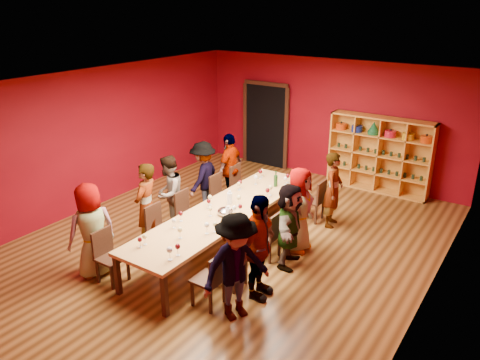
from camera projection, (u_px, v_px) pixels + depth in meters
The scene contains 52 objects.
room_shell at pixel (225, 171), 8.22m from camera, with size 7.10×9.10×3.04m.
tasting_table at pixel (225, 212), 8.50m from camera, with size 1.10×4.50×0.75m.
doorway at pixel (266, 125), 12.72m from camera, with size 1.40×0.17×2.30m.
shelving_unit at pixel (380, 151), 11.01m from camera, with size 2.40×0.40×1.80m.
chair_person_left_0 at pixel (108, 253), 7.53m from camera, with size 0.42×0.42×0.89m.
person_left_0 at pixel (92, 230), 7.59m from camera, with size 0.79×0.43×1.61m, color pink.
chair_person_left_1 at pixel (158, 226), 8.43m from camera, with size 0.42×0.42×0.89m.
person_left_1 at pixel (146, 206), 8.45m from camera, with size 0.60×0.44×1.63m, color #545359.
chair_person_left_2 at pixel (187, 211), 9.04m from camera, with size 0.42×0.42×0.89m.
person_left_2 at pixel (169, 193), 9.17m from camera, with size 0.74×0.41×1.52m, color #48484C.
chair_person_left_3 at pixel (220, 193), 9.88m from camera, with size 0.42×0.42×0.89m.
person_left_3 at pixel (203, 177), 10.00m from camera, with size 1.00×0.41×1.54m, color silver.
chair_person_left_4 at pixel (239, 182), 10.44m from camera, with size 0.42×0.42×0.89m.
person_left_4 at pixel (230, 168), 10.47m from camera, with size 0.93×0.42×1.58m, color #4C4C52.
chair_person_right_0 at pixel (212, 277), 6.87m from camera, with size 0.42×0.42×0.89m.
person_right_0 at pixel (236, 267), 6.54m from camera, with size 1.05×0.44×1.63m, color silver.
chair_person_right_1 at pixel (235, 260), 7.34m from camera, with size 0.42×0.42×0.89m.
person_right_1 at pixel (258, 248), 6.99m from camera, with size 0.99×0.45×1.69m, color pink.
chair_person_right_2 at pixel (270, 233), 8.17m from camera, with size 0.42×0.42×0.89m.
person_right_2 at pixel (289, 225), 7.89m from camera, with size 1.39×0.40×1.50m, color #131A35.
chair_person_right_3 at pixel (286, 221), 8.61m from camera, with size 0.42×0.42×0.89m.
person_right_3 at pixel (299, 210), 8.37m from camera, with size 0.77×0.42×1.58m, color silver.
chair_person_right_4 at pixel (316, 198), 9.60m from camera, with size 0.42×0.42×0.89m.
person_right_4 at pixel (333, 190), 9.32m from camera, with size 0.56×0.41×1.54m, color #121A34.
wine_glass_0 at pixel (270, 188), 9.04m from camera, with size 0.09×0.09×0.22m.
wine_glass_1 at pixel (145, 237), 7.22m from camera, with size 0.07×0.07×0.19m.
wine_glass_2 at pixel (267, 191), 8.93m from camera, with size 0.08×0.08×0.20m.
wine_glass_3 at pixel (209, 202), 8.49m from camera, with size 0.07×0.07×0.18m.
wine_glass_4 at pixel (210, 209), 8.18m from camera, with size 0.08×0.08×0.19m.
wine_glass_5 at pixel (234, 208), 8.19m from camera, with size 0.08×0.08×0.20m.
wine_glass_6 at pixel (170, 250), 6.78m from camera, with size 0.09×0.09×0.22m.
wine_glass_7 at pixel (140, 240), 7.14m from camera, with size 0.07×0.07×0.18m.
wine_glass_8 at pixel (239, 198), 8.59m from camera, with size 0.08×0.08×0.21m.
wine_glass_9 at pixel (180, 230), 7.41m from camera, with size 0.08×0.08×0.20m.
wine_glass_10 at pixel (210, 198), 8.62m from camera, with size 0.08×0.08×0.20m.
wine_glass_11 at pixel (262, 171), 10.00m from camera, with size 0.07×0.07×0.18m.
wine_glass_12 at pixel (256, 178), 9.59m from camera, with size 0.08×0.08×0.21m.
wine_glass_13 at pixel (285, 179), 9.57m from camera, with size 0.07×0.07×0.18m.
wine_glass_14 at pixel (207, 225), 7.55m from camera, with size 0.08×0.08×0.21m.
wine_glass_15 at pixel (240, 207), 8.27m from camera, with size 0.07×0.07×0.18m.
wine_glass_16 at pixel (240, 183), 9.33m from camera, with size 0.08×0.08×0.20m.
wine_glass_17 at pixel (239, 184), 9.29m from camera, with size 0.07×0.07×0.18m.
wine_glass_18 at pixel (288, 176), 9.67m from camera, with size 0.08×0.08×0.20m.
wine_glass_19 at pixel (174, 221), 7.75m from camera, with size 0.07×0.07×0.18m.
wine_glass_20 at pixel (178, 247), 6.91m from camera, with size 0.08×0.08×0.20m.
wine_glass_21 at pixel (215, 225), 7.62m from camera, with size 0.07×0.07×0.19m.
wine_glass_22 at pixel (181, 214), 7.99m from camera, with size 0.08×0.08×0.19m.
wine_glass_23 at pixel (260, 172), 9.90m from camera, with size 0.08×0.08×0.21m.
spittoon_bowl at pixel (225, 212), 8.25m from camera, with size 0.28×0.28×0.16m, color #B9BCC1.
carafe_a at pixel (230, 198), 8.68m from camera, with size 0.12×0.12×0.26m.
carafe_b at pixel (228, 213), 8.08m from camera, with size 0.10×0.10×0.25m.
wine_bottle at pixel (276, 181), 9.50m from camera, with size 0.10×0.10×0.33m.
Camera 1 is at (4.55, -6.24, 4.31)m, focal length 35.00 mm.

